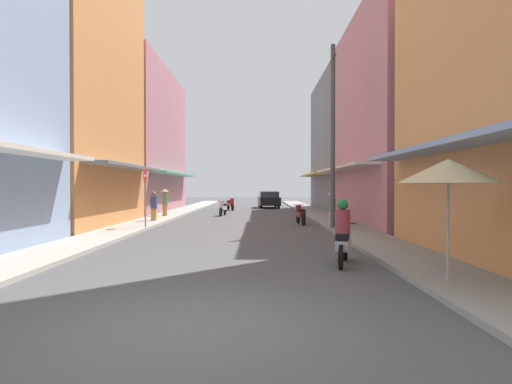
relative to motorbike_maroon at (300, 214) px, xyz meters
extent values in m
plane|color=#4C4C4F|center=(-3.00, 3.84, -0.50)|extent=(102.71, 102.71, 0.00)
cube|color=#ADA89E|center=(-7.77, 3.84, -0.44)|extent=(1.85, 54.69, 0.12)
cube|color=gray|center=(1.78, 3.84, -0.44)|extent=(1.85, 54.69, 0.12)
cube|color=#D88C4C|center=(-11.69, -1.22, 8.05)|extent=(6.00, 9.48, 17.11)
cube|color=slate|center=(-8.19, -1.22, 2.30)|extent=(1.10, 8.53, 0.12)
cube|color=#B7727F|center=(-11.69, 10.75, 4.75)|extent=(6.00, 13.60, 10.50)
cube|color=#4CB28C|center=(-8.19, 10.75, 2.30)|extent=(1.10, 12.24, 0.12)
cube|color=#8CA5CC|center=(2.20, -11.34, 2.30)|extent=(1.10, 9.30, 0.12)
cube|color=#B7727F|center=(5.70, 0.70, 4.74)|extent=(6.00, 12.01, 10.48)
cube|color=silver|center=(2.20, 0.70, 2.30)|extent=(1.10, 10.81, 0.12)
cube|color=slate|center=(5.70, 12.52, 4.63)|extent=(6.00, 10.93, 10.26)
cube|color=#EFD159|center=(2.20, 12.52, 2.30)|extent=(1.10, 9.84, 0.12)
cylinder|color=black|center=(-0.07, 0.57, -0.22)|extent=(0.15, 0.57, 0.56)
cylinder|color=black|center=(0.08, -0.67, -0.22)|extent=(0.15, 0.57, 0.56)
cube|color=maroon|center=(0.01, -0.10, 0.00)|extent=(0.40, 1.03, 0.24)
cube|color=black|center=(0.04, -0.30, 0.20)|extent=(0.34, 0.59, 0.14)
cylinder|color=maroon|center=(-0.05, 0.45, 0.20)|extent=(0.28, 0.28, 0.45)
cylinder|color=black|center=(-0.05, 0.45, 0.45)|extent=(0.55, 0.09, 0.03)
cylinder|color=black|center=(-4.45, 5.65, -0.22)|extent=(0.16, 0.57, 0.56)
cylinder|color=black|center=(-4.27, 6.89, -0.22)|extent=(0.16, 0.57, 0.56)
cube|color=silver|center=(-4.35, 6.32, 0.00)|extent=(0.42, 1.03, 0.24)
cube|color=black|center=(-4.33, 6.52, 0.20)|extent=(0.36, 0.59, 0.14)
cylinder|color=silver|center=(-4.43, 5.78, 0.20)|extent=(0.28, 0.28, 0.45)
cylinder|color=black|center=(-4.43, 5.78, 0.45)|extent=(0.55, 0.11, 0.03)
cylinder|color=black|center=(0.13, -10.43, -0.22)|extent=(0.23, 0.56, 0.56)
cylinder|color=black|center=(-0.22, -11.63, -0.22)|extent=(0.23, 0.56, 0.56)
cube|color=#B2B2B7|center=(-0.06, -11.08, 0.00)|extent=(0.55, 1.04, 0.24)
cube|color=black|center=(-0.12, -11.27, 0.20)|extent=(0.42, 0.62, 0.14)
cylinder|color=#B2B2B7|center=(0.09, -10.55, 0.20)|extent=(0.28, 0.28, 0.45)
cylinder|color=black|center=(0.09, -10.55, 0.45)|extent=(0.54, 0.18, 0.03)
cylinder|color=#99333F|center=(-0.10, -11.22, 0.55)|extent=(0.34, 0.34, 0.55)
sphere|color=#197233|center=(-0.10, -11.22, 0.95)|extent=(0.26, 0.26, 0.26)
cylinder|color=black|center=(-4.09, 12.01, -0.22)|extent=(0.26, 0.55, 0.56)
cylinder|color=black|center=(-4.51, 13.19, -0.22)|extent=(0.26, 0.55, 0.56)
cube|color=red|center=(-4.31, 12.65, 0.00)|extent=(0.60, 1.04, 0.24)
cube|color=black|center=(-4.38, 12.84, 0.20)|extent=(0.45, 0.62, 0.14)
cylinder|color=red|center=(-4.13, 12.13, 0.20)|extent=(0.28, 0.28, 0.45)
cylinder|color=black|center=(-4.13, 12.13, 0.45)|extent=(0.53, 0.21, 0.03)
cube|color=black|center=(-1.16, 16.69, 0.10)|extent=(1.99, 4.19, 0.70)
cube|color=#333D47|center=(-1.15, 16.54, 0.65)|extent=(1.72, 2.19, 0.60)
cylinder|color=black|center=(-1.98, 17.90, -0.18)|extent=(0.22, 0.65, 0.64)
cylinder|color=black|center=(-0.48, 17.98, -0.18)|extent=(0.22, 0.65, 0.64)
cylinder|color=black|center=(-1.84, 15.40, -0.18)|extent=(0.22, 0.65, 0.64)
cylinder|color=black|center=(-0.34, 15.49, -0.18)|extent=(0.22, 0.65, 0.64)
cylinder|color=beige|center=(1.35, -1.23, -0.14)|extent=(0.28, 0.28, 0.72)
cylinder|color=#598C59|center=(1.35, -1.23, 0.52)|extent=(0.34, 0.34, 0.61)
sphere|color=tan|center=(1.35, -1.23, 0.97)|extent=(0.22, 0.22, 0.22)
cone|color=#D1B77A|center=(1.35, -1.23, 1.07)|extent=(0.44, 0.44, 0.16)
cylinder|color=#BF8C3F|center=(-7.50, 0.88, -0.13)|extent=(0.28, 0.28, 0.74)
cylinder|color=#334C8C|center=(-7.50, 0.88, 0.55)|extent=(0.34, 0.34, 0.63)
sphere|color=#9E7256|center=(-7.50, 0.88, 1.01)|extent=(0.22, 0.22, 0.22)
cylinder|color=#BF8C3F|center=(-7.67, 4.34, -0.12)|extent=(0.28, 0.28, 0.77)
cylinder|color=#598C59|center=(-7.67, 4.34, 0.59)|extent=(0.34, 0.34, 0.65)
sphere|color=#9E7256|center=(-7.67, 4.34, 1.05)|extent=(0.22, 0.22, 0.22)
cone|color=#D1B77A|center=(-7.67, 4.34, 1.15)|extent=(0.44, 0.44, 0.16)
cylinder|color=#99999E|center=(1.44, -13.34, 0.60)|extent=(0.05, 0.05, 2.21)
cone|color=beige|center=(1.44, -13.34, 1.66)|extent=(1.86, 1.86, 0.45)
cylinder|color=#4C4C4F|center=(1.10, -2.88, 3.47)|extent=(0.20, 0.20, 7.95)
cylinder|color=#3F382D|center=(1.10, -2.88, 6.84)|extent=(0.08, 1.20, 0.08)
cylinder|color=gray|center=(-6.99, -2.71, 0.80)|extent=(0.07, 0.07, 2.60)
cylinder|color=red|center=(-6.99, -2.71, 1.85)|extent=(0.02, 0.60, 0.60)
cube|color=white|center=(-6.99, -2.71, 1.85)|extent=(0.03, 0.40, 0.10)
camera|label=1|loc=(-2.10, -21.37, 1.37)|focal=30.27mm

